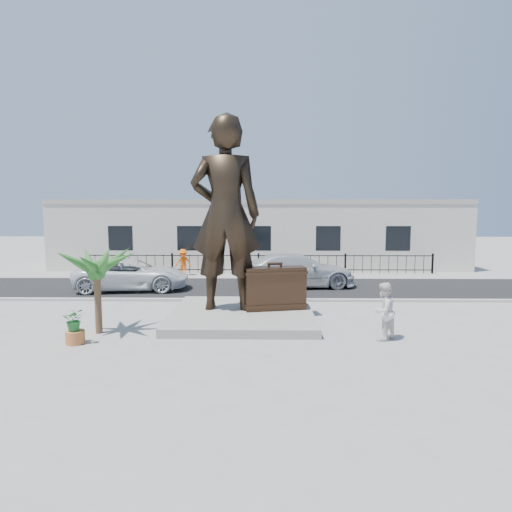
{
  "coord_description": "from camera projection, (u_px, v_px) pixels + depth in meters",
  "views": [
    {
      "loc": [
        0.24,
        -14.13,
        4.06
      ],
      "look_at": [
        0.0,
        2.0,
        2.3
      ],
      "focal_mm": 30.0,
      "sensor_mm": 36.0,
      "label": 1
    }
  ],
  "objects": [
    {
      "name": "curb",
      "position": [
        257.0,
        300.0,
        18.95
      ],
      "size": [
        40.0,
        0.25,
        0.12
      ],
      "primitive_type": "cube",
      "color": "#A5A399",
      "rests_on": "ground"
    },
    {
      "name": "worker",
      "position": [
        183.0,
        262.0,
        26.25
      ],
      "size": [
        1.13,
        0.77,
        1.62
      ],
      "primitive_type": "imported",
      "rotation": [
        0.0,
        0.0,
        -0.17
      ],
      "color": "#FF620D",
      "rests_on": "far_sidewalk"
    },
    {
      "name": "statue",
      "position": [
        225.0,
        214.0,
        15.9
      ],
      "size": [
        2.64,
        1.76,
        7.17
      ],
      "primitive_type": "imported",
      "rotation": [
        0.0,
        0.0,
        3.12
      ],
      "color": "black",
      "rests_on": "plinth"
    },
    {
      "name": "far_sidewalk",
      "position": [
        258.0,
        275.0,
        26.41
      ],
      "size": [
        40.0,
        2.5,
        0.02
      ],
      "primitive_type": "cube",
      "color": "#9E9991",
      "rests_on": "ground"
    },
    {
      "name": "palm_tree",
      "position": [
        99.0,
        333.0,
        14.11
      ],
      "size": [
        1.8,
        1.8,
        3.2
      ],
      "primitive_type": null,
      "color": "#265D21",
      "rests_on": "ground"
    },
    {
      "name": "planter",
      "position": [
        75.0,
        337.0,
        12.96
      ],
      "size": [
        0.56,
        0.56,
        0.4
      ],
      "primitive_type": "cylinder",
      "color": "#B4662F",
      "rests_on": "ground"
    },
    {
      "name": "car_silver",
      "position": [
        297.0,
        270.0,
        22.43
      ],
      "size": [
        6.25,
        3.08,
        1.75
      ],
      "primitive_type": "imported",
      "rotation": [
        0.0,
        0.0,
        1.68
      ],
      "color": "#B2B5B7",
      "rests_on": "street"
    },
    {
      "name": "building",
      "position": [
        259.0,
        235.0,
        31.15
      ],
      "size": [
        28.0,
        7.0,
        4.4
      ],
      "primitive_type": "cube",
      "color": "silver",
      "rests_on": "ground"
    },
    {
      "name": "plinth",
      "position": [
        242.0,
        315.0,
        15.97
      ],
      "size": [
        5.2,
        5.2,
        0.3
      ],
      "primitive_type": "cube",
      "color": "gray",
      "rests_on": "ground"
    },
    {
      "name": "ground",
      "position": [
        255.0,
        330.0,
        14.49
      ],
      "size": [
        100.0,
        100.0,
        0.0
      ],
      "primitive_type": "plane",
      "color": "#9E9991",
      "rests_on": "ground"
    },
    {
      "name": "shrub",
      "position": [
        74.0,
        320.0,
        12.9
      ],
      "size": [
        0.76,
        0.71,
        0.69
      ],
      "primitive_type": "imported",
      "rotation": [
        0.0,
        0.0,
        0.32
      ],
      "color": "#1F6226",
      "rests_on": "planter"
    },
    {
      "name": "street",
      "position": [
        258.0,
        287.0,
        22.44
      ],
      "size": [
        40.0,
        7.0,
        0.01
      ],
      "primitive_type": "cube",
      "color": "black",
      "rests_on": "ground"
    },
    {
      "name": "fence",
      "position": [
        258.0,
        264.0,
        27.14
      ],
      "size": [
        22.0,
        0.1,
        1.2
      ],
      "primitive_type": "cube",
      "color": "black",
      "rests_on": "ground"
    },
    {
      "name": "suitcase",
      "position": [
        275.0,
        288.0,
        16.12
      ],
      "size": [
        2.38,
        1.18,
        1.61
      ],
      "primitive_type": "cube",
      "rotation": [
        0.0,
        0.0,
        0.21
      ],
      "color": "#312015",
      "rests_on": "plinth"
    },
    {
      "name": "car_white",
      "position": [
        132.0,
        275.0,
        21.58
      ],
      "size": [
        5.83,
        3.17,
        1.55
      ],
      "primitive_type": "imported",
      "rotation": [
        0.0,
        0.0,
        1.68
      ],
      "color": "silver",
      "rests_on": "street"
    },
    {
      "name": "tourist",
      "position": [
        383.0,
        311.0,
        13.28
      ],
      "size": [
        1.12,
        1.09,
        1.81
      ],
      "primitive_type": "imported",
      "rotation": [
        0.0,
        0.0,
        3.83
      ],
      "color": "silver",
      "rests_on": "ground"
    }
  ]
}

